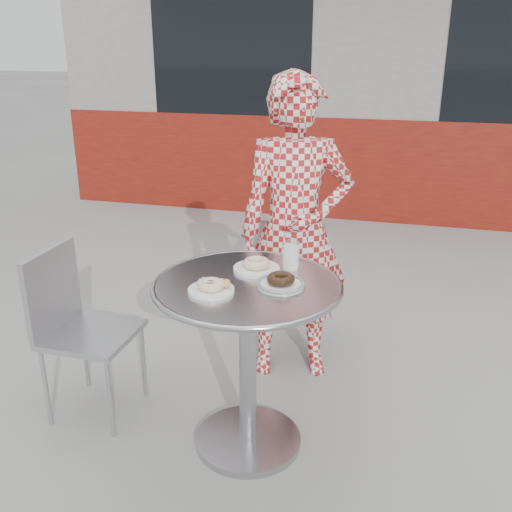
% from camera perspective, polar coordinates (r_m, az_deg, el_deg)
% --- Properties ---
extents(ground, '(60.00, 60.00, 0.00)m').
position_cam_1_polar(ground, '(2.66, -0.58, -18.62)').
color(ground, '#A2A09A').
rests_on(ground, ground).
extents(storefront, '(6.02, 4.55, 3.00)m').
position_cam_1_polar(storefront, '(7.56, 11.40, 18.76)').
color(storefront, gray).
rests_on(storefront, ground).
extents(bistro_table, '(0.77, 0.77, 0.78)m').
position_cam_1_polar(bistro_table, '(2.37, -0.86, -6.93)').
color(bistro_table, '#B1B1B6').
rests_on(bistro_table, ground).
extents(chair_far, '(0.42, 0.42, 0.81)m').
position_cam_1_polar(chair_far, '(3.32, 3.55, -5.00)').
color(chair_far, '#A5A8AD').
rests_on(chair_far, ground).
extents(chair_left, '(0.39, 0.39, 0.81)m').
position_cam_1_polar(chair_left, '(2.86, -15.97, -10.36)').
color(chair_left, '#A5A8AD').
rests_on(chair_left, ground).
extents(seated_person, '(0.65, 0.52, 1.57)m').
position_cam_1_polar(seated_person, '(2.90, 3.94, 2.48)').
color(seated_person, maroon).
rests_on(seated_person, ground).
extents(plate_far, '(0.20, 0.20, 0.05)m').
position_cam_1_polar(plate_far, '(2.40, 0.05, -1.00)').
color(plate_far, white).
rests_on(plate_far, bistro_table).
extents(plate_near, '(0.18, 0.18, 0.05)m').
position_cam_1_polar(plate_near, '(2.21, -4.44, -3.11)').
color(plate_near, white).
rests_on(plate_near, bistro_table).
extents(plate_checker, '(0.19, 0.19, 0.05)m').
position_cam_1_polar(plate_checker, '(2.25, 2.49, -2.66)').
color(plate_checker, white).
rests_on(plate_checker, bistro_table).
extents(milk_cup, '(0.07, 0.07, 0.12)m').
position_cam_1_polar(milk_cup, '(2.42, 3.50, -0.01)').
color(milk_cup, white).
rests_on(milk_cup, bistro_table).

